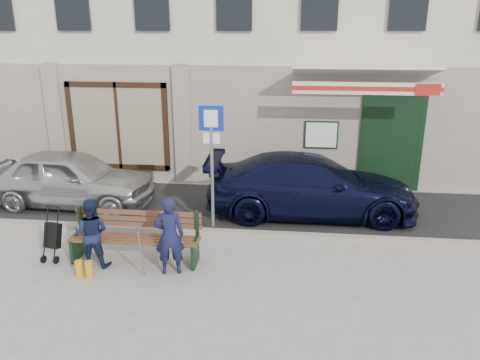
# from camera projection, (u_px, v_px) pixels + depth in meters

# --- Properties ---
(ground) EXTENTS (80.00, 80.00, 0.00)m
(ground) POSITION_uv_depth(u_px,v_px,m) (202.00, 270.00, 8.36)
(ground) COLOR #9E9991
(ground) RESTS_ON ground
(asphalt_lane) EXTENTS (60.00, 3.20, 0.01)m
(asphalt_lane) POSITION_uv_depth(u_px,v_px,m) (226.00, 207.00, 11.28)
(asphalt_lane) COLOR #282828
(asphalt_lane) RESTS_ON ground
(curb) EXTENTS (60.00, 0.18, 0.12)m
(curb) POSITION_uv_depth(u_px,v_px,m) (215.00, 232.00, 9.75)
(curb) COLOR #9E9384
(curb) RESTS_ON ground
(car_silver) EXTENTS (4.06, 1.75, 1.36)m
(car_silver) POSITION_uv_depth(u_px,v_px,m) (71.00, 178.00, 11.24)
(car_silver) COLOR silver
(car_silver) RESTS_ON ground
(car_navy) EXTENTS (4.83, 2.09, 1.39)m
(car_navy) POSITION_uv_depth(u_px,v_px,m) (311.00, 185.00, 10.69)
(car_navy) COLOR black
(car_navy) RESTS_ON ground
(parking_sign) EXTENTS (0.50, 0.08, 2.68)m
(parking_sign) POSITION_uv_depth(u_px,v_px,m) (212.00, 150.00, 9.38)
(parking_sign) COLOR gray
(parking_sign) RESTS_ON ground
(bench) EXTENTS (2.40, 1.17, 0.98)m
(bench) POSITION_uv_depth(u_px,v_px,m) (132.00, 238.00, 8.56)
(bench) COLOR brown
(bench) RESTS_ON ground
(man) EXTENTS (0.59, 0.46, 1.42)m
(man) POSITION_uv_depth(u_px,v_px,m) (169.00, 236.00, 8.07)
(man) COLOR #15163A
(man) RESTS_ON ground
(woman) EXTENTS (0.64, 0.50, 1.28)m
(woman) POSITION_uv_depth(u_px,v_px,m) (92.00, 233.00, 8.34)
(woman) COLOR #131C36
(woman) RESTS_ON ground
(stroller) EXTENTS (0.34, 0.45, 1.00)m
(stroller) POSITION_uv_depth(u_px,v_px,m) (53.00, 237.00, 8.66)
(stroller) COLOR black
(stroller) RESTS_ON ground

